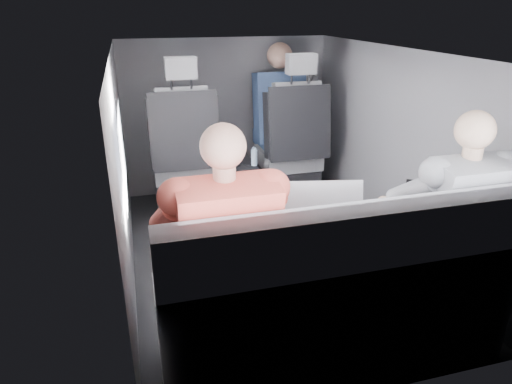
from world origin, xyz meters
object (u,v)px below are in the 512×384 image
object	(u,v)px
rear_bench	(335,307)
passenger_front_right	(279,109)
front_seat_left	(184,166)
laptop_silver	(311,216)
passenger_rear_right	(442,223)
laptop_black	(424,209)
passenger_rear_left	(221,252)
front_seat_right	(290,157)
center_console	(238,183)
water_bottle	(254,157)
laptop_white	(209,236)
soda_cup	(230,158)

from	to	relation	value
rear_bench	passenger_front_right	distance (m)	2.25
front_seat_left	passenger_front_right	distance (m)	0.98
laptop_silver	passenger_rear_right	size ratio (longest dim) A/B	0.37
laptop_black	passenger_rear_left	size ratio (longest dim) A/B	0.34
front_seat_right	center_console	size ratio (longest dim) A/B	2.64
rear_bench	passenger_rear_right	size ratio (longest dim) A/B	1.34
front_seat_left	passenger_rear_right	size ratio (longest dim) A/B	1.06
water_bottle	passenger_rear_left	world-z (taller)	passenger_rear_left
front_seat_left	rear_bench	distance (m)	1.96
front_seat_left	laptop_white	bearing A→B (deg)	-92.80
laptop_black	passenger_rear_right	size ratio (longest dim) A/B	0.35
laptop_white	laptop_silver	distance (m)	0.52
rear_bench	laptop_white	size ratio (longest dim) A/B	4.99
front_seat_right	soda_cup	size ratio (longest dim) A/B	4.80
passenger_rear_left	front_seat_left	bearing A→B (deg)	88.24
passenger_front_right	center_console	bearing A→B (deg)	-152.80
laptop_black	laptop_silver	bearing A→B (deg)	174.60
laptop_silver	passenger_rear_right	xyz separation A→B (m)	(0.60, -0.20, -0.02)
passenger_rear_left	laptop_silver	bearing A→B (deg)	22.00
laptop_silver	passenger_rear_right	distance (m)	0.63
rear_bench	soda_cup	bearing A→B (deg)	92.80
center_console	water_bottle	distance (m)	0.33
laptop_silver	front_seat_left	bearing A→B (deg)	105.13
soda_cup	laptop_white	bearing A→B (deg)	-105.75
front_seat_left	rear_bench	world-z (taller)	front_seat_left
water_bottle	soda_cup	bearing A→B (deg)	172.46
water_bottle	laptop_black	size ratio (longest dim) A/B	0.36
soda_cup	passenger_rear_right	distance (m)	1.85
front_seat_left	rear_bench	bearing A→B (deg)	-76.69
center_console	passenger_rear_left	xyz separation A→B (m)	(-0.51, -1.85, 0.42)
water_bottle	laptop_white	size ratio (longest dim) A/B	0.47
laptop_white	front_seat_right	bearing A→B (deg)	59.39
front_seat_left	water_bottle	distance (m)	0.57
center_console	laptop_black	distance (m)	1.85
water_bottle	passenger_rear_right	distance (m)	1.77
soda_cup	laptop_white	xyz separation A→B (m)	(-0.44, -1.57, 0.16)
center_console	rear_bench	xyz separation A→B (m)	(-0.00, -1.94, 0.11)
rear_bench	front_seat_left	bearing A→B (deg)	103.31
laptop_white	water_bottle	bearing A→B (deg)	67.76
front_seat_right	rear_bench	distance (m)	1.96
passenger_front_right	laptop_white	bearing A→B (deg)	-116.50
soda_cup	passenger_front_right	distance (m)	0.69
passenger_rear_left	passenger_front_right	xyz separation A→B (m)	(0.93, 2.06, 0.14)
front_seat_right	passenger_rear_right	world-z (taller)	front_seat_right
soda_cup	water_bottle	world-z (taller)	soda_cup
front_seat_left	laptop_white	world-z (taller)	front_seat_left
laptop_white	center_console	bearing A→B (deg)	72.63
laptop_white	passenger_front_right	size ratio (longest dim) A/B	0.36
rear_bench	laptop_white	xyz separation A→B (m)	(-0.53, 0.24, 0.32)
rear_bench	laptop_silver	bearing A→B (deg)	92.95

